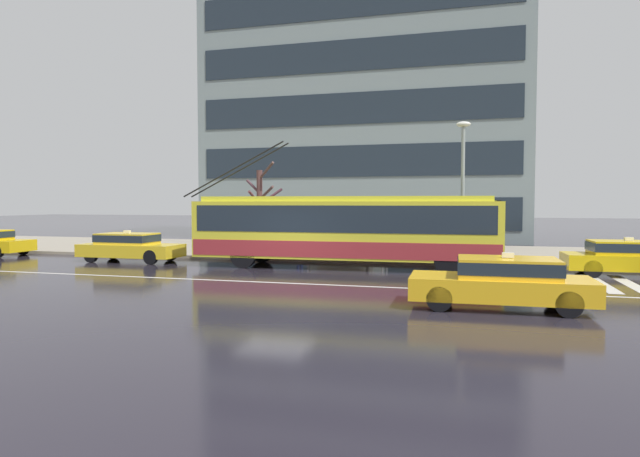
% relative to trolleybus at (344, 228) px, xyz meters
% --- Properties ---
extents(ground_plane, '(160.00, 160.00, 0.00)m').
position_rel_trolleybus_xyz_m(ground_plane, '(-1.71, -3.40, -1.59)').
color(ground_plane, '#24202A').
extents(sidewalk_slab, '(80.00, 10.00, 0.14)m').
position_rel_trolleybus_xyz_m(sidewalk_slab, '(-1.71, 6.60, -1.52)').
color(sidewalk_slab, gray).
rests_on(sidewalk_slab, ground_plane).
extents(crosswalk_stripe_edge_near, '(0.44, 4.40, 0.01)m').
position_rel_trolleybus_xyz_m(crosswalk_stripe_edge_near, '(7.18, -1.90, -1.58)').
color(crosswalk_stripe_edge_near, beige).
rests_on(crosswalk_stripe_edge_near, ground_plane).
extents(crosswalk_stripe_inner_a, '(0.44, 4.40, 0.01)m').
position_rel_trolleybus_xyz_m(crosswalk_stripe_inner_a, '(8.08, -1.90, -1.58)').
color(crosswalk_stripe_inner_a, beige).
rests_on(crosswalk_stripe_inner_a, ground_plane).
extents(crosswalk_stripe_center, '(0.44, 4.40, 0.01)m').
position_rel_trolleybus_xyz_m(crosswalk_stripe_center, '(8.98, -1.90, -1.58)').
color(crosswalk_stripe_center, beige).
rests_on(crosswalk_stripe_center, ground_plane).
extents(crosswalk_stripe_inner_b, '(0.44, 4.40, 0.01)m').
position_rel_trolleybus_xyz_m(crosswalk_stripe_inner_b, '(9.88, -1.90, -1.58)').
color(crosswalk_stripe_inner_b, beige).
rests_on(crosswalk_stripe_inner_b, ground_plane).
extents(lane_centre_line, '(72.00, 0.14, 0.01)m').
position_rel_trolleybus_xyz_m(lane_centre_line, '(-1.71, -4.60, -1.58)').
color(lane_centre_line, silver).
rests_on(lane_centre_line, ground_plane).
extents(trolleybus, '(12.99, 2.77, 5.12)m').
position_rel_trolleybus_xyz_m(trolleybus, '(0.00, 0.00, 0.00)').
color(trolleybus, yellow).
rests_on(trolleybus, ground_plane).
extents(taxi_queued_behind_bus, '(4.53, 1.76, 1.39)m').
position_rel_trolleybus_xyz_m(taxi_queued_behind_bus, '(-9.70, -0.32, -0.88)').
color(taxi_queued_behind_bus, yellow).
rests_on(taxi_queued_behind_bus, ground_plane).
extents(taxi_ahead_of_bus, '(4.72, 1.91, 1.39)m').
position_rel_trolleybus_xyz_m(taxi_ahead_of_bus, '(10.46, 0.25, -0.88)').
color(taxi_ahead_of_bus, yellow).
rests_on(taxi_ahead_of_bus, ground_plane).
extents(taxi_oncoming_far, '(4.43, 1.89, 1.39)m').
position_rel_trolleybus_xyz_m(taxi_oncoming_far, '(5.68, -7.16, -0.88)').
color(taxi_oncoming_far, yellow).
rests_on(taxi_oncoming_far, ground_plane).
extents(bus_shelter, '(4.20, 1.71, 2.39)m').
position_rel_trolleybus_xyz_m(bus_shelter, '(-0.85, 3.78, 0.36)').
color(bus_shelter, gray).
rests_on(bus_shelter, sidewalk_slab).
extents(pedestrian_at_shelter, '(0.51, 0.51, 1.56)m').
position_rel_trolleybus_xyz_m(pedestrian_at_shelter, '(3.25, 3.26, -0.53)').
color(pedestrian_at_shelter, '#272225').
rests_on(pedestrian_at_shelter, sidewalk_slab).
extents(pedestrian_approaching_curb, '(1.22, 1.22, 1.99)m').
position_rel_trolleybus_xyz_m(pedestrian_approaching_curb, '(-2.85, 2.82, 0.12)').
color(pedestrian_approaching_curb, navy).
rests_on(pedestrian_approaching_curb, sidewalk_slab).
extents(pedestrian_walking_past, '(0.50, 0.50, 1.57)m').
position_rel_trolleybus_xyz_m(pedestrian_walking_past, '(0.47, 2.81, -0.52)').
color(pedestrian_walking_past, '#484B49').
rests_on(pedestrian_walking_past, sidewalk_slab).
extents(street_lamp, '(0.60, 0.32, 5.93)m').
position_rel_trolleybus_xyz_m(street_lamp, '(4.56, 2.77, 2.11)').
color(street_lamp, gray).
rests_on(street_lamp, sidewalk_slab).
extents(street_tree_bare, '(1.89, 1.40, 4.48)m').
position_rel_trolleybus_xyz_m(street_tree_bare, '(-5.21, 4.05, 0.86)').
color(street_tree_bare, brown).
rests_on(street_tree_bare, sidewalk_slab).
extents(office_tower_corner_left, '(22.94, 10.47, 21.26)m').
position_rel_trolleybus_xyz_m(office_tower_corner_left, '(-2.65, 19.25, 9.06)').
color(office_tower_corner_left, gray).
rests_on(office_tower_corner_left, ground_plane).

